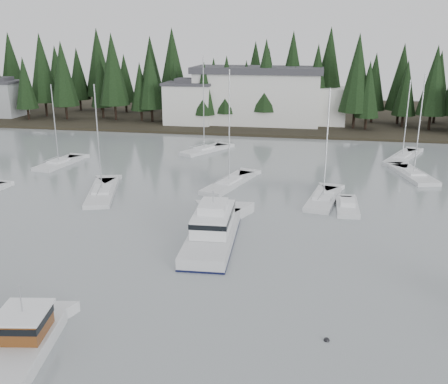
# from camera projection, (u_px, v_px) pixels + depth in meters

# --- Properties ---
(far_shore_land) EXTENTS (240.00, 54.00, 1.00)m
(far_shore_land) POSITION_uv_depth(u_px,v_px,m) (287.00, 115.00, 112.70)
(far_shore_land) COLOR black
(far_shore_land) RESTS_ON ground
(conifer_treeline) EXTENTS (200.00, 22.00, 20.00)m
(conifer_treeline) POSITION_uv_depth(u_px,v_px,m) (283.00, 123.00, 102.38)
(conifer_treeline) COLOR black
(conifer_treeline) RESTS_ON ground
(house_west) EXTENTS (9.54, 7.42, 8.75)m
(house_west) POSITION_uv_depth(u_px,v_px,m) (189.00, 102.00, 97.58)
(house_west) COLOR silver
(house_west) RESTS_ON ground
(house_far_west) EXTENTS (8.48, 7.42, 8.25)m
(house_far_west) POSITION_uv_depth(u_px,v_px,m) (2.00, 98.00, 106.90)
(house_far_west) COLOR #999EA0
(house_far_west) RESTS_ON ground
(harbor_inn) EXTENTS (29.50, 11.50, 10.90)m
(harbor_inn) POSITION_uv_depth(u_px,v_px,m) (268.00, 96.00, 97.74)
(harbor_inn) COLOR silver
(harbor_inn) RESTS_ON ground
(lobster_boat_brown) EXTENTS (5.53, 9.34, 4.43)m
(lobster_boat_brown) POSITION_uv_depth(u_px,v_px,m) (15.00, 353.00, 27.28)
(lobster_boat_brown) COLOR silver
(lobster_boat_brown) RESTS_ON ground
(cabin_cruiser_center) EXTENTS (4.45, 12.40, 5.25)m
(cabin_cruiser_center) POSITION_uv_depth(u_px,v_px,m) (213.00, 232.00, 43.27)
(cabin_cruiser_center) COLOR silver
(cabin_cruiser_center) RESTS_ON ground
(sailboat_0) EXTENTS (5.64, 10.75, 12.78)m
(sailboat_0) POSITION_uv_depth(u_px,v_px,m) (102.00, 194.00, 56.17)
(sailboat_0) COLOR silver
(sailboat_0) RESTS_ON ground
(sailboat_4) EXTENTS (3.78, 8.49, 11.51)m
(sailboat_4) POSITION_uv_depth(u_px,v_px,m) (59.00, 165.00, 68.98)
(sailboat_4) COLOR silver
(sailboat_4) RESTS_ON ground
(sailboat_5) EXTENTS (5.45, 10.63, 14.08)m
(sailboat_5) POSITION_uv_depth(u_px,v_px,m) (229.00, 184.00, 59.77)
(sailboat_5) COLOR silver
(sailboat_5) RESTS_ON ground
(sailboat_6) EXTENTS (5.14, 9.50, 13.48)m
(sailboat_6) POSITION_uv_depth(u_px,v_px,m) (413.00, 176.00, 63.29)
(sailboat_6) COLOR silver
(sailboat_6) RESTS_ON ground
(sailboat_8) EXTENTS (4.18, 9.05, 12.64)m
(sailboat_8) POSITION_uv_depth(u_px,v_px,m) (323.00, 201.00, 53.90)
(sailboat_8) COLOR silver
(sailboat_8) RESTS_ON ground
(sailboat_10) EXTENTS (6.71, 9.06, 14.89)m
(sailboat_10) POSITION_uv_depth(u_px,v_px,m) (204.00, 151.00, 76.98)
(sailboat_10) COLOR silver
(sailboat_10) RESTS_ON ground
(sailboat_11) EXTENTS (6.72, 10.92, 11.80)m
(sailboat_11) POSITION_uv_depth(u_px,v_px,m) (402.00, 158.00, 72.48)
(sailboat_11) COLOR silver
(sailboat_11) RESTS_ON ground
(runabout_1) EXTENTS (2.24, 6.05, 1.42)m
(runabout_1) POSITION_uv_depth(u_px,v_px,m) (347.00, 208.00, 51.38)
(runabout_1) COLOR silver
(runabout_1) RESTS_ON ground
(mooring_buoy_dark) EXTENTS (0.37, 0.37, 0.37)m
(mooring_buoy_dark) POSITION_uv_depth(u_px,v_px,m) (327.00, 341.00, 29.28)
(mooring_buoy_dark) COLOR black
(mooring_buoy_dark) RESTS_ON ground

